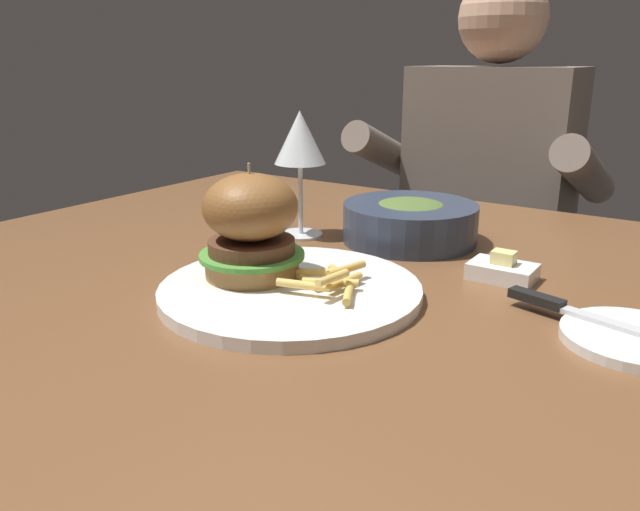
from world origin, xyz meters
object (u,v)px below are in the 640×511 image
(burger_sandwich, at_px, (251,226))
(soup_bowl, at_px, (410,221))
(wine_glass, at_px, (300,142))
(diner_person, at_px, (483,249))
(bread_plate, at_px, (635,339))
(butter_dish, at_px, (502,270))
(main_plate, at_px, (291,290))
(table_knife, at_px, (585,315))

(burger_sandwich, xyz_separation_m, soup_bowl, (0.07, 0.28, -0.04))
(wine_glass, bearing_deg, diner_person, 84.59)
(wine_glass, xyz_separation_m, bread_plate, (0.48, -0.13, -0.14))
(burger_sandwich, relative_size, bread_plate, 0.97)
(bread_plate, distance_m, butter_dish, 0.19)
(main_plate, bearing_deg, butter_dish, 46.39)
(main_plate, xyz_separation_m, burger_sandwich, (-0.06, 0.00, 0.07))
(table_knife, bearing_deg, main_plate, -162.02)
(burger_sandwich, distance_m, diner_person, 0.90)
(table_knife, relative_size, butter_dish, 2.63)
(butter_dish, relative_size, soup_bowl, 0.40)
(main_plate, bearing_deg, table_knife, 17.98)
(burger_sandwich, bearing_deg, main_plate, -0.48)
(wine_glass, bearing_deg, table_knife, -15.02)
(burger_sandwich, relative_size, butter_dish, 1.71)
(main_plate, height_order, wine_glass, wine_glass)
(soup_bowl, bearing_deg, burger_sandwich, -103.89)
(bread_plate, xyz_separation_m, table_knife, (-0.05, 0.01, 0.01))
(bread_plate, relative_size, butter_dish, 1.75)
(table_knife, bearing_deg, diner_person, 115.56)
(main_plate, distance_m, bread_plate, 0.35)
(main_plate, xyz_separation_m, bread_plate, (0.34, 0.08, -0.00))
(wine_glass, xyz_separation_m, diner_person, (0.06, 0.66, -0.32))
(wine_glass, bearing_deg, soup_bowl, 23.27)
(main_plate, distance_m, wine_glass, 0.29)
(butter_dish, height_order, soup_bowl, soup_bowl)
(bread_plate, height_order, diner_person, diner_person)
(main_plate, xyz_separation_m, butter_dish, (0.18, 0.19, 0.00))
(diner_person, bearing_deg, butter_dish, -69.41)
(wine_glass, relative_size, diner_person, 0.16)
(soup_bowl, distance_m, diner_person, 0.63)
(burger_sandwich, xyz_separation_m, wine_glass, (-0.08, 0.21, 0.07))
(bread_plate, xyz_separation_m, diner_person, (-0.42, 0.79, -0.18))
(wine_glass, height_order, table_knife, wine_glass)
(table_knife, relative_size, soup_bowl, 1.05)
(burger_sandwich, bearing_deg, table_knife, 15.20)
(butter_dish, relative_size, diner_person, 0.07)
(butter_dish, bearing_deg, wine_glass, 175.97)
(wine_glass, xyz_separation_m, table_knife, (0.43, -0.12, -0.13))
(soup_bowl, bearing_deg, wine_glass, -156.73)
(diner_person, bearing_deg, wine_glass, -95.41)
(burger_sandwich, height_order, wine_glass, wine_glass)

